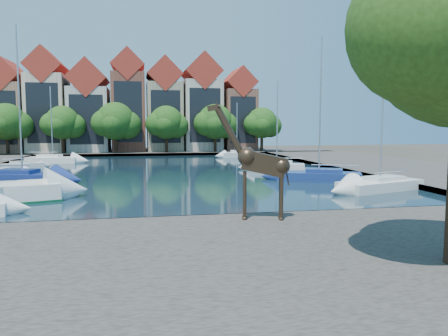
# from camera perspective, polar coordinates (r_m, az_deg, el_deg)

# --- Properties ---
(ground) EXTENTS (160.00, 160.00, 0.00)m
(ground) POSITION_cam_1_polar(r_m,az_deg,el_deg) (21.46, -4.59, -7.46)
(ground) COLOR #38332B
(ground) RESTS_ON ground
(water_basin) EXTENTS (38.00, 50.00, 0.08)m
(water_basin) POSITION_cam_1_polar(r_m,az_deg,el_deg) (45.09, -7.98, -0.57)
(water_basin) COLOR black
(water_basin) RESTS_ON ground
(near_quay) EXTENTS (50.00, 14.00, 0.50)m
(near_quay) POSITION_cam_1_polar(r_m,az_deg,el_deg) (14.70, -1.50, -12.61)
(near_quay) COLOR #4E4943
(near_quay) RESTS_ON ground
(far_quay) EXTENTS (60.00, 16.00, 0.50)m
(far_quay) POSITION_cam_1_polar(r_m,az_deg,el_deg) (76.95, -9.23, 2.10)
(far_quay) COLOR #4E4943
(far_quay) RESTS_ON ground
(right_quay) EXTENTS (14.00, 52.00, 0.50)m
(right_quay) POSITION_cam_1_polar(r_m,az_deg,el_deg) (52.64, 20.33, 0.24)
(right_quay) COLOR #4E4943
(right_quay) RESTS_ON ground
(townhouse_west_end) EXTENTS (5.44, 9.18, 14.93)m
(townhouse_west_end) POSITION_cam_1_polar(r_m,az_deg,el_deg) (79.55, -26.23, 6.84)
(townhouse_west_end) COLOR #986C53
(townhouse_west_end) RESTS_ON far_quay
(townhouse_west_mid) EXTENTS (5.94, 9.18, 16.79)m
(townhouse_west_mid) POSITION_cam_1_polar(r_m,az_deg,el_deg) (78.24, -21.98, 7.68)
(townhouse_west_mid) COLOR beige
(townhouse_west_mid) RESTS_ON far_quay
(townhouse_west_inner) EXTENTS (6.43, 9.18, 15.15)m
(townhouse_west_inner) POSITION_cam_1_polar(r_m,az_deg,el_deg) (77.25, -17.18, 7.21)
(townhouse_west_inner) COLOR beige
(townhouse_west_inner) RESTS_ON far_quay
(townhouse_center) EXTENTS (5.44, 9.18, 16.93)m
(townhouse_center) POSITION_cam_1_polar(r_m,az_deg,el_deg) (76.87, -12.34, 8.10)
(townhouse_center) COLOR brown
(townhouse_center) RESTS_ON far_quay
(townhouse_east_inner) EXTENTS (5.94, 9.18, 15.79)m
(townhouse_east_inner) POSITION_cam_1_polar(r_m,az_deg,el_deg) (76.94, -7.81, 7.70)
(townhouse_east_inner) COLOR tan
(townhouse_east_inner) RESTS_ON far_quay
(townhouse_east_mid) EXTENTS (6.43, 9.18, 16.65)m
(townhouse_east_mid) POSITION_cam_1_polar(r_m,az_deg,el_deg) (77.59, -2.97, 8.00)
(townhouse_east_mid) COLOR beige
(townhouse_east_mid) RESTS_ON far_quay
(townhouse_east_end) EXTENTS (5.44, 9.18, 14.43)m
(townhouse_east_end) POSITION_cam_1_polar(r_m,az_deg,el_deg) (78.72, 1.76, 7.24)
(townhouse_east_end) COLOR brown
(townhouse_east_end) RESTS_ON far_quay
(far_tree_far_west) EXTENTS (7.28, 5.60, 7.68)m
(far_tree_far_west) POSITION_cam_1_polar(r_m,az_deg,el_deg) (73.92, -26.45, 5.28)
(far_tree_far_west) COLOR #332114
(far_tree_far_west) RESTS_ON far_quay
(far_tree_west) EXTENTS (6.76, 5.20, 7.36)m
(far_tree_west) POSITION_cam_1_polar(r_m,az_deg,el_deg) (72.22, -20.30, 5.44)
(far_tree_west) COLOR #332114
(far_tree_west) RESTS_ON far_quay
(far_tree_mid_west) EXTENTS (7.80, 6.00, 8.00)m
(far_tree_mid_west) POSITION_cam_1_polar(r_m,az_deg,el_deg) (71.37, -13.91, 5.80)
(far_tree_mid_west) COLOR #332114
(far_tree_mid_west) RESTS_ON far_quay
(far_tree_mid_east) EXTENTS (7.02, 5.40, 7.52)m
(far_tree_mid_east) POSITION_cam_1_polar(r_m,az_deg,el_deg) (71.41, -7.46, 5.78)
(far_tree_mid_east) COLOR #332114
(far_tree_mid_east) RESTS_ON far_quay
(far_tree_east) EXTENTS (7.54, 5.80, 7.84)m
(far_tree_east) POSITION_cam_1_polar(r_m,az_deg,el_deg) (72.34, -1.09, 5.91)
(far_tree_east) COLOR #332114
(far_tree_east) RESTS_ON far_quay
(far_tree_far_east) EXTENTS (6.76, 5.20, 7.36)m
(far_tree_far_east) POSITION_cam_1_polar(r_m,az_deg,el_deg) (74.13, 5.04, 5.76)
(far_tree_far_east) COLOR #332114
(far_tree_far_east) RESTS_ON far_quay
(giraffe_statue) EXTENTS (3.69, 1.25, 5.32)m
(giraffe_statue) POSITION_cam_1_polar(r_m,az_deg,el_deg) (20.14, 4.45, 0.65)
(giraffe_statue) COLOR #35261A
(giraffe_statue) RESTS_ON near_quay
(sailboat_left_b) EXTENTS (7.70, 4.70, 12.92)m
(sailboat_left_b) POSITION_cam_1_polar(r_m,az_deg,el_deg) (40.31, -24.83, -0.85)
(sailboat_left_b) COLOR navy
(sailboat_left_b) RESTS_ON water_basin
(sailboat_left_c) EXTENTS (5.04, 2.38, 9.69)m
(sailboat_left_c) POSITION_cam_1_polar(r_m,az_deg,el_deg) (44.75, -27.21, -0.48)
(sailboat_left_c) COLOR white
(sailboat_left_c) RESTS_ON water_basin
(sailboat_left_d) EXTENTS (4.54, 3.07, 7.51)m
(sailboat_left_d) POSITION_cam_1_polar(r_m,az_deg,el_deg) (52.76, -24.85, 0.42)
(sailboat_left_d) COLOR silver
(sailboat_left_d) RESTS_ON water_basin
(sailboat_left_e) EXTENTS (6.74, 3.53, 9.63)m
(sailboat_left_e) POSITION_cam_1_polar(r_m,az_deg,el_deg) (59.65, -21.45, 1.17)
(sailboat_left_e) COLOR white
(sailboat_left_e) RESTS_ON water_basin
(sailboat_right_a) EXTENTS (7.14, 4.40, 9.88)m
(sailboat_right_a) POSITION_cam_1_polar(r_m,az_deg,el_deg) (34.01, 19.71, -1.86)
(sailboat_right_a) COLOR silver
(sailboat_right_a) RESTS_ON water_basin
(sailboat_right_b) EXTENTS (7.36, 5.13, 12.18)m
(sailboat_right_b) POSITION_cam_1_polar(r_m,az_deg,el_deg) (38.42, 12.29, -0.78)
(sailboat_right_b) COLOR navy
(sailboat_right_b) RESTS_ON water_basin
(sailboat_right_c) EXTENTS (6.12, 3.73, 9.41)m
(sailboat_right_c) POSITION_cam_1_polar(r_m,az_deg,el_deg) (46.73, 6.90, 0.38)
(sailboat_right_c) COLOR silver
(sailboat_right_c) RESTS_ON water_basin
(sailboat_right_d) EXTENTS (5.17, 2.76, 8.12)m
(sailboat_right_d) POSITION_cam_1_polar(r_m,az_deg,el_deg) (65.41, 1.69, 1.93)
(sailboat_right_d) COLOR silver
(sailboat_right_d) RESTS_ON water_basin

